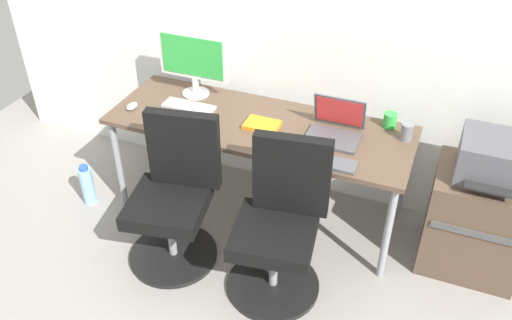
% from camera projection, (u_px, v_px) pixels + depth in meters
% --- Properties ---
extents(ground_plane, '(5.28, 5.28, 0.00)m').
position_uv_depth(ground_plane, '(259.00, 210.00, 3.72)').
color(ground_plane, gray).
extents(back_wall, '(4.40, 0.04, 2.60)m').
position_uv_depth(back_wall, '(284.00, 6.00, 3.27)').
color(back_wall, white).
rests_on(back_wall, ground).
extents(desk, '(1.88, 0.66, 0.70)m').
position_uv_depth(desk, '(259.00, 131.00, 3.35)').
color(desk, brown).
rests_on(desk, ground).
extents(office_chair_left, '(0.54, 0.54, 0.94)m').
position_uv_depth(office_chair_left, '(175.00, 198.00, 3.16)').
color(office_chair_left, black).
rests_on(office_chair_left, ground).
extents(office_chair_right, '(0.54, 0.54, 0.94)m').
position_uv_depth(office_chair_right, '(280.00, 226.00, 2.96)').
color(office_chair_right, black).
rests_on(office_chair_right, ground).
extents(side_cabinet, '(0.55, 0.47, 0.65)m').
position_uv_depth(side_cabinet, '(476.00, 221.00, 3.15)').
color(side_cabinet, brown).
rests_on(side_cabinet, ground).
extents(printer, '(0.38, 0.40, 0.24)m').
position_uv_depth(printer, '(495.00, 159.00, 2.89)').
color(printer, '#515156').
rests_on(printer, side_cabinet).
extents(water_bottle_on_floor, '(0.09, 0.09, 0.31)m').
position_uv_depth(water_bottle_on_floor, '(87.00, 185.00, 3.70)').
color(water_bottle_on_floor, '#8CBFF2').
rests_on(water_bottle_on_floor, ground).
extents(desktop_monitor, '(0.48, 0.18, 0.43)m').
position_uv_depth(desktop_monitor, '(193.00, 60.00, 3.47)').
color(desktop_monitor, silver).
rests_on(desktop_monitor, desk).
extents(open_laptop, '(0.31, 0.27, 0.22)m').
position_uv_depth(open_laptop, '(335.00, 128.00, 3.17)').
color(open_laptop, '#4C4C51').
rests_on(open_laptop, desk).
extents(keyboard_by_monitor, '(0.34, 0.12, 0.02)m').
position_uv_depth(keyboard_by_monitor, '(189.00, 107.00, 3.46)').
color(keyboard_by_monitor, '#B7B7B7').
rests_on(keyboard_by_monitor, desk).
extents(keyboard_by_laptop, '(0.34, 0.12, 0.02)m').
position_uv_depth(keyboard_by_laptop, '(326.00, 162.00, 2.97)').
color(keyboard_by_laptop, '#515156').
rests_on(keyboard_by_laptop, desk).
extents(mouse_by_monitor, '(0.06, 0.10, 0.03)m').
position_uv_depth(mouse_by_monitor, '(132.00, 106.00, 3.45)').
color(mouse_by_monitor, silver).
rests_on(mouse_by_monitor, desk).
extents(mouse_by_laptop, '(0.06, 0.10, 0.03)m').
position_uv_depth(mouse_by_laptop, '(197.00, 133.00, 3.19)').
color(mouse_by_laptop, '#515156').
rests_on(mouse_by_laptop, desk).
extents(coffee_mug, '(0.08, 0.08, 0.09)m').
position_uv_depth(coffee_mug, '(390.00, 120.00, 3.25)').
color(coffee_mug, green).
rests_on(coffee_mug, desk).
extents(pen_cup, '(0.07, 0.07, 0.10)m').
position_uv_depth(pen_cup, '(407.00, 132.00, 3.13)').
color(pen_cup, slate).
rests_on(pen_cup, desk).
extents(notebook, '(0.21, 0.15, 0.03)m').
position_uv_depth(notebook, '(262.00, 125.00, 3.27)').
color(notebook, orange).
rests_on(notebook, desk).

